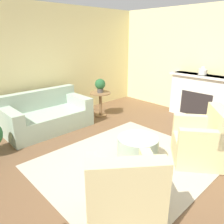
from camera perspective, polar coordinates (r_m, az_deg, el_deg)
ground_plane at (r=3.84m, az=4.15°, el=-13.14°), size 16.00×16.00×0.00m
wall_back at (r=5.73m, az=-18.65°, el=11.74°), size 9.87×0.12×2.80m
wall_right at (r=6.10m, az=25.96°, el=11.23°), size 0.12×10.36×2.80m
rug at (r=3.84m, az=4.15°, el=-13.08°), size 2.87×2.44×0.01m
couch at (r=5.25m, az=-16.66°, el=-1.00°), size 1.88×0.99×0.85m
armchair_left at (r=2.62m, az=2.96°, el=-21.02°), size 1.11×1.10×0.94m
armchair_right at (r=4.02m, az=22.34°, el=-7.14°), size 1.11×1.10×0.94m
ottoman_table at (r=3.74m, az=6.74°, el=-9.02°), size 0.68×0.68×0.45m
side_table at (r=5.79m, az=-3.04°, el=3.13°), size 0.53×0.53×0.65m
fireplace at (r=6.11m, az=21.92°, el=4.01°), size 0.44×1.59×1.13m
vase_mantel_near at (r=5.97m, az=22.60°, el=9.72°), size 0.21×0.21×0.20m
potted_plant_on_side_table at (r=5.69m, az=-3.11°, el=7.10°), size 0.27×0.27×0.36m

